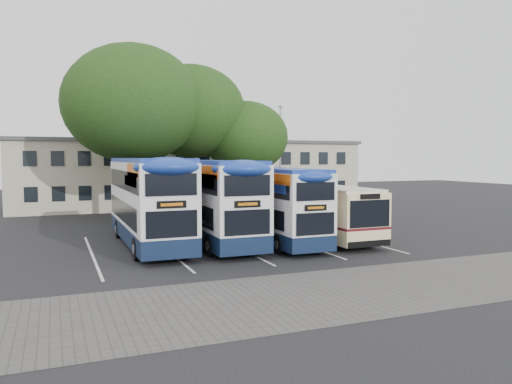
{
  "coord_description": "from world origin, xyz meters",
  "views": [
    {
      "loc": [
        -12.36,
        -19.45,
        4.6
      ],
      "look_at": [
        -2.39,
        5.0,
        2.76
      ],
      "focal_mm": 35.0,
      "sensor_mm": 36.0,
      "label": 1
    }
  ],
  "objects_px": {
    "tree_mid": "(191,112)",
    "bus_dd_mid": "(211,198)",
    "lamp_post": "(280,152)",
    "bus_dd_right": "(272,201)",
    "bus_dd_left": "(148,198)",
    "bus_single": "(317,208)",
    "tree_right": "(246,137)",
    "tree_left": "(133,104)"
  },
  "relations": [
    {
      "from": "tree_mid",
      "to": "bus_dd_mid",
      "type": "relative_size",
      "value": 1.1
    },
    {
      "from": "lamp_post",
      "to": "tree_mid",
      "type": "xyz_separation_m",
      "value": [
        -8.39,
        -1.75,
        3.01
      ]
    },
    {
      "from": "bus_dd_mid",
      "to": "bus_dd_right",
      "type": "xyz_separation_m",
      "value": [
        3.09,
        -0.98,
        -0.22
      ]
    },
    {
      "from": "bus_dd_left",
      "to": "bus_single",
      "type": "xyz_separation_m",
      "value": [
        9.44,
        -0.95,
        -0.8
      ]
    },
    {
      "from": "tree_right",
      "to": "bus_dd_left",
      "type": "xyz_separation_m",
      "value": [
        -9.63,
        -10.97,
        -3.65
      ]
    },
    {
      "from": "lamp_post",
      "to": "tree_right",
      "type": "distance_m",
      "value": 4.99
    },
    {
      "from": "lamp_post",
      "to": "tree_left",
      "type": "xyz_separation_m",
      "value": [
        -13.02,
        -3.21,
        3.29
      ]
    },
    {
      "from": "tree_left",
      "to": "tree_mid",
      "type": "distance_m",
      "value": 4.85
    },
    {
      "from": "tree_right",
      "to": "bus_dd_mid",
      "type": "relative_size",
      "value": 0.85
    },
    {
      "from": "tree_mid",
      "to": "bus_dd_left",
      "type": "bearing_deg",
      "value": -114.83
    },
    {
      "from": "tree_right",
      "to": "bus_dd_mid",
      "type": "height_order",
      "value": "tree_right"
    },
    {
      "from": "tree_mid",
      "to": "tree_right",
      "type": "height_order",
      "value": "tree_mid"
    },
    {
      "from": "bus_dd_left",
      "to": "tree_left",
      "type": "bearing_deg",
      "value": 85.54
    },
    {
      "from": "bus_single",
      "to": "tree_left",
      "type": "bearing_deg",
      "value": 127.6
    },
    {
      "from": "bus_dd_left",
      "to": "bus_single",
      "type": "distance_m",
      "value": 9.52
    },
    {
      "from": "bus_dd_mid",
      "to": "bus_dd_right",
      "type": "relative_size",
      "value": 1.1
    },
    {
      "from": "bus_dd_left",
      "to": "lamp_post",
      "type": "bearing_deg",
      "value": 44.28
    },
    {
      "from": "tree_right",
      "to": "bus_single",
      "type": "distance_m",
      "value": 12.73
    },
    {
      "from": "tree_right",
      "to": "bus_dd_left",
      "type": "distance_m",
      "value": 15.05
    },
    {
      "from": "tree_mid",
      "to": "bus_dd_left",
      "type": "relative_size",
      "value": 1.07
    },
    {
      "from": "tree_right",
      "to": "bus_dd_right",
      "type": "height_order",
      "value": "tree_right"
    },
    {
      "from": "lamp_post",
      "to": "bus_dd_left",
      "type": "bearing_deg",
      "value": -135.72
    },
    {
      "from": "bus_dd_left",
      "to": "bus_single",
      "type": "relative_size",
      "value": 1.08
    },
    {
      "from": "tree_left",
      "to": "lamp_post",
      "type": "bearing_deg",
      "value": 13.84
    },
    {
      "from": "lamp_post",
      "to": "bus_dd_mid",
      "type": "distance_m",
      "value": 17.68
    },
    {
      "from": "bus_dd_left",
      "to": "bus_dd_mid",
      "type": "bearing_deg",
      "value": -8.17
    },
    {
      "from": "bus_dd_right",
      "to": "bus_single",
      "type": "xyz_separation_m",
      "value": [
        3.09,
        0.5,
        -0.51
      ]
    },
    {
      "from": "tree_left",
      "to": "bus_single",
      "type": "height_order",
      "value": "tree_left"
    },
    {
      "from": "tree_mid",
      "to": "bus_dd_mid",
      "type": "xyz_separation_m",
      "value": [
        -2.16,
        -12.19,
        -5.65
      ]
    },
    {
      "from": "bus_dd_left",
      "to": "bus_single",
      "type": "height_order",
      "value": "bus_dd_left"
    },
    {
      "from": "lamp_post",
      "to": "bus_dd_right",
      "type": "height_order",
      "value": "lamp_post"
    },
    {
      "from": "bus_dd_mid",
      "to": "tree_mid",
      "type": "bearing_deg",
      "value": 79.95
    },
    {
      "from": "lamp_post",
      "to": "bus_dd_mid",
      "type": "height_order",
      "value": "lamp_post"
    },
    {
      "from": "tree_mid",
      "to": "bus_dd_mid",
      "type": "bearing_deg",
      "value": -100.05
    },
    {
      "from": "tree_mid",
      "to": "bus_dd_right",
      "type": "height_order",
      "value": "tree_mid"
    },
    {
      "from": "tree_right",
      "to": "bus_dd_mid",
      "type": "distance_m",
      "value": 13.61
    },
    {
      "from": "tree_left",
      "to": "tree_right",
      "type": "xyz_separation_m",
      "value": [
        8.83,
        0.71,
        -2.21
      ]
    },
    {
      "from": "bus_dd_right",
      "to": "tree_left",
      "type": "bearing_deg",
      "value": 115.35
    },
    {
      "from": "tree_left",
      "to": "tree_mid",
      "type": "relative_size",
      "value": 1.08
    },
    {
      "from": "lamp_post",
      "to": "bus_single",
      "type": "height_order",
      "value": "lamp_post"
    },
    {
      "from": "lamp_post",
      "to": "bus_dd_left",
      "type": "xyz_separation_m",
      "value": [
        -13.82,
        -13.47,
        -2.58
      ]
    },
    {
      "from": "tree_right",
      "to": "bus_dd_right",
      "type": "distance_m",
      "value": 13.44
    }
  ]
}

